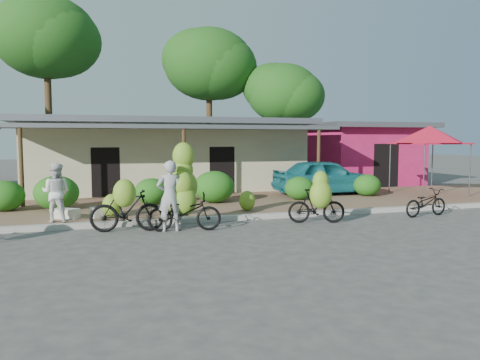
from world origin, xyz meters
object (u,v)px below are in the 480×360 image
object	(u,v)px
sack_near	(106,212)
vendor	(170,196)
bike_left	(127,208)
sack_far	(66,214)
red_canopy	(430,135)
bike_right	(318,201)
tree_far_center	(42,36)
bike_far_right	(426,203)
bike_center	(184,197)
tree_near_right	(280,92)
teal_van	(325,177)
tree_center_right	(205,63)
bystander	(56,192)

from	to	relation	value
sack_near	vendor	world-z (taller)	vendor
bike_left	sack_far	bearing A→B (deg)	46.51
red_canopy	bike_right	world-z (taller)	red_canopy
tree_far_center	bike_far_right	distance (m)	21.02
bike_center	tree_near_right	bearing A→B (deg)	-22.14
bike_left	bike_far_right	bearing A→B (deg)	-83.05
sack_near	teal_van	bearing A→B (deg)	19.30
red_canopy	vendor	distance (m)	12.23
bike_right	teal_van	xyz separation A→B (m)	(3.12, 5.54, 0.20)
bike_left	bike_center	distance (m)	1.52
bike_left	sack_near	world-z (taller)	bike_left
vendor	tree_center_right	bearing A→B (deg)	-105.70
tree_far_center	bike_left	size ratio (longest dim) A/B	5.06
tree_center_right	teal_van	world-z (taller)	tree_center_right
tree_far_center	bike_right	world-z (taller)	tree_far_center
bike_far_right	sack_far	xyz separation A→B (m)	(-10.78, 2.26, -0.17)
teal_van	sack_near	bearing A→B (deg)	109.49
tree_near_right	vendor	xyz separation A→B (m)	(-8.66, -13.72, -4.28)
tree_center_right	vendor	xyz separation A→B (m)	(-4.66, -15.72, -6.06)
bike_far_right	sack_near	distance (m)	9.89
red_canopy	sack_near	distance (m)	13.34
tree_far_center	tree_center_right	size ratio (longest dim) A/B	1.10
sack_near	sack_far	distance (m)	1.14
tree_near_right	bike_center	size ratio (longest dim) A/B	2.94
tree_far_center	bike_left	world-z (taller)	tree_far_center
tree_near_right	bike_right	size ratio (longest dim) A/B	4.02
tree_near_right	bike_far_right	bearing A→B (deg)	-92.50
bike_left	bike_far_right	xyz separation A→B (m)	(9.16, -0.21, -0.21)
bike_center	teal_van	xyz separation A→B (m)	(6.90, 5.15, -0.01)
red_canopy	sack_far	world-z (taller)	red_canopy
bike_right	bike_left	bearing A→B (deg)	102.20
bike_far_right	teal_van	world-z (taller)	teal_van
tree_far_center	sack_far	size ratio (longest dim) A/B	13.32
bike_far_right	sack_near	size ratio (longest dim) A/B	2.02
red_canopy	bike_left	size ratio (longest dim) A/B	1.77
red_canopy	bystander	distance (m)	14.62
sack_far	vendor	distance (m)	3.58
tree_far_center	bike_center	world-z (taller)	tree_far_center
bike_left	bystander	world-z (taller)	bystander
bike_far_right	red_canopy	bearing A→B (deg)	-47.79
vendor	tree_near_right	bearing A→B (deg)	-121.45
red_canopy	teal_van	world-z (taller)	red_canopy
tree_far_center	tree_near_right	xyz separation A→B (m)	(13.00, -1.50, -2.69)
bike_far_right	sack_far	size ratio (longest dim) A/B	2.29
sack_far	red_canopy	bearing A→B (deg)	7.19
bike_far_right	bystander	world-z (taller)	bystander
tree_center_right	teal_van	distance (m)	12.37
bike_far_right	sack_far	bearing A→B (deg)	70.12
bike_far_right	vendor	distance (m)	8.08
tree_far_center	tree_near_right	bearing A→B (deg)	-6.58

